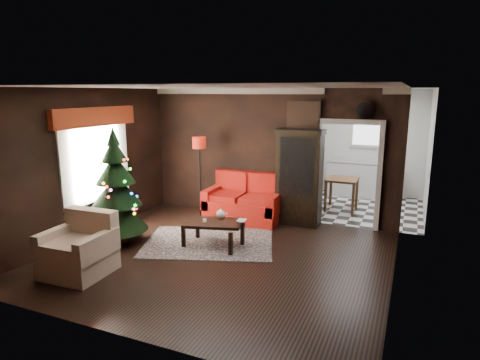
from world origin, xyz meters
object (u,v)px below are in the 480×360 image
at_px(coffee_table, 213,234).
at_px(teapot, 221,214).
at_px(curio_cabinet, 299,180).
at_px(loveseat, 244,198).
at_px(christmas_tree, 116,187).
at_px(floor_lamp, 200,179).
at_px(wall_clock, 365,110).
at_px(armchair, 77,245).
at_px(kitchen_table, 341,194).

height_order(coffee_table, teapot, teapot).
height_order(curio_cabinet, teapot, curio_cabinet).
distance_m(loveseat, curio_cabinet, 1.25).
bearing_deg(christmas_tree, coffee_table, 16.78).
distance_m(loveseat, coffee_table, 1.67).
relative_size(loveseat, coffee_table, 1.69).
relative_size(floor_lamp, wall_clock, 5.90).
height_order(loveseat, christmas_tree, christmas_tree).
bearing_deg(christmas_tree, floor_lamp, 74.64).
height_order(armchair, coffee_table, armchair).
bearing_deg(wall_clock, kitchen_table, 113.75).
distance_m(curio_cabinet, kitchen_table, 1.67).
relative_size(curio_cabinet, coffee_table, 1.89).
relative_size(curio_cabinet, teapot, 10.28).
height_order(curio_cabinet, kitchen_table, curio_cabinet).
bearing_deg(teapot, curio_cabinet, 58.63).
relative_size(loveseat, kitchen_table, 2.27).
height_order(christmas_tree, coffee_table, christmas_tree).
bearing_deg(kitchen_table, loveseat, -137.49).
xyz_separation_m(curio_cabinet, armchair, (-2.43, -3.70, -0.49)).
bearing_deg(kitchen_table, curio_cabinet, -114.44).
bearing_deg(floor_lamp, coffee_table, -54.69).
bearing_deg(coffee_table, christmas_tree, -163.22).
bearing_deg(curio_cabinet, teapot, -121.37).
height_order(teapot, kitchen_table, kitchen_table).
xyz_separation_m(coffee_table, teapot, (0.05, 0.21, 0.31)).
height_order(loveseat, armchair, loveseat).
height_order(floor_lamp, teapot, floor_lamp).
xyz_separation_m(loveseat, christmas_tree, (-1.59, -2.16, 0.55)).
bearing_deg(teapot, loveseat, 95.46).
xyz_separation_m(wall_clock, kitchen_table, (-0.55, 1.25, -2.00)).
xyz_separation_m(floor_lamp, teapot, (1.16, -1.36, -0.28)).
bearing_deg(wall_clock, teapot, -140.25).
height_order(floor_lamp, coffee_table, floor_lamp).
xyz_separation_m(armchair, coffee_table, (1.37, 1.83, -0.22)).
height_order(floor_lamp, kitchen_table, floor_lamp).
relative_size(floor_lamp, coffee_table, 1.88).
distance_m(armchair, coffee_table, 2.29).
xyz_separation_m(floor_lamp, wall_clock, (3.37, 0.48, 1.55)).
xyz_separation_m(armchair, wall_clock, (3.63, 3.88, 1.92)).
distance_m(curio_cabinet, floor_lamp, 2.20).
height_order(floor_lamp, christmas_tree, christmas_tree).
bearing_deg(curio_cabinet, armchair, -123.28).
xyz_separation_m(coffee_table, wall_clock, (2.26, 2.05, 2.14)).
relative_size(loveseat, teapot, 9.20).
distance_m(loveseat, wall_clock, 3.04).
xyz_separation_m(loveseat, teapot, (0.14, -1.44, 0.05)).
relative_size(armchair, coffee_table, 0.94).
distance_m(floor_lamp, coffee_table, 2.01).
relative_size(floor_lamp, teapot, 10.21).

